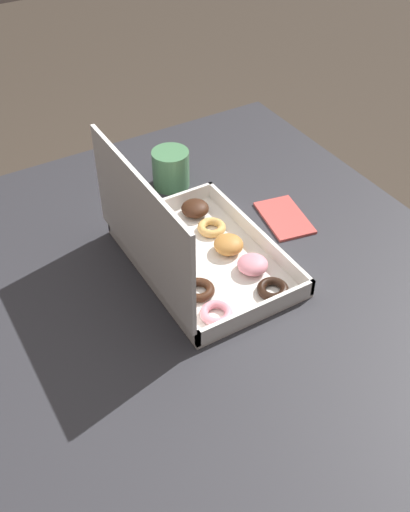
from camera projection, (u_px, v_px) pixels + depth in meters
The scene contains 5 objects.
ground_plane at pixel (207, 475), 1.65m from camera, with size 8.00×8.00×0.00m, color #42382D.
dining_table at pixel (207, 314), 1.22m from camera, with size 1.12×1.01×0.74m.
donut_box at pixel (189, 247), 1.15m from camera, with size 0.37×0.26×0.26m.
coffee_mug at pixel (171, 168), 1.37m from camera, with size 0.08×0.08×0.09m.
paper_napkin at pixel (284, 218), 1.30m from camera, with size 0.15×0.11×0.01m.
Camera 1 is at (-0.71, 0.43, 1.54)m, focal length 42.00 mm.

